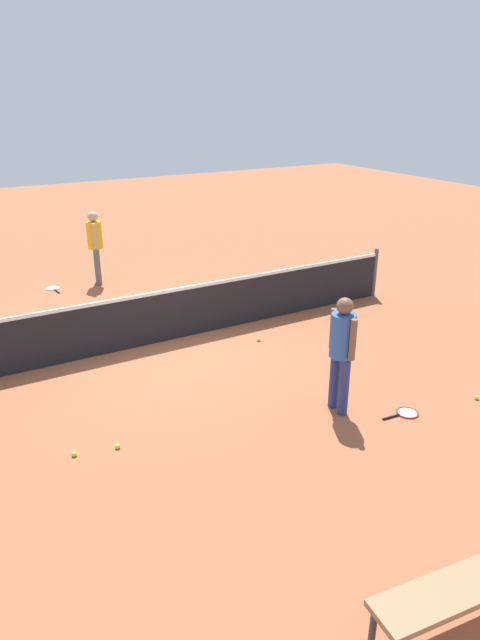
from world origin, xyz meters
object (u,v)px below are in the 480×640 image
at_px(tennis_racket_near_player, 406,413).
at_px(tennis_ball_stray_left, 118,446).
at_px(player_near_side, 342,346).
at_px(tennis_racket_far_player, 53,289).
at_px(player_far_side, 95,241).
at_px(tennis_ball_by_net, 477,398).
at_px(courtside_bench, 454,593).
at_px(tennis_ball_baseline, 74,454).
at_px(tennis_ball_near_player, 259,339).

bearing_deg(tennis_racket_near_player, tennis_ball_stray_left, 162.30).
bearing_deg(player_near_side, tennis_racket_far_player, 107.38).
xyz_separation_m(player_near_side, tennis_racket_near_player, (0.77, -0.57, -1.00)).
relative_size(player_far_side, tennis_ball_stray_left, 25.76).
bearing_deg(tennis_ball_by_net, tennis_racket_far_player, 117.61).
distance_m(tennis_racket_near_player, tennis_ball_stray_left, 3.99).
bearing_deg(courtside_bench, tennis_ball_by_net, 35.89).
distance_m(tennis_ball_baseline, courtside_bench, 4.55).
bearing_deg(player_near_side, player_far_side, 99.83).
relative_size(tennis_ball_near_player, courtside_bench, 0.04).
bearing_deg(tennis_racket_far_player, player_near_side, -72.62).
distance_m(player_far_side, courtside_bench, 10.61).
bearing_deg(tennis_ball_by_net, tennis_ball_baseline, 164.39).
bearing_deg(tennis_ball_baseline, player_far_side, 70.85).
height_order(tennis_racket_near_player, tennis_ball_by_net, tennis_ball_by_net).
relative_size(player_far_side, courtside_bench, 1.11).
xyz_separation_m(tennis_ball_near_player, tennis_ball_stray_left, (-3.30, -1.95, 0.00)).
relative_size(player_far_side, tennis_ball_by_net, 25.76).
distance_m(player_near_side, tennis_ball_near_player, 2.78).
height_order(tennis_racket_far_player, tennis_ball_stray_left, tennis_ball_stray_left).
height_order(player_far_side, tennis_racket_near_player, player_far_side).
bearing_deg(tennis_ball_near_player, tennis_racket_near_player, -81.02).
bearing_deg(tennis_racket_near_player, player_far_side, 104.49).
bearing_deg(player_near_side, tennis_ball_by_net, -21.91).
xyz_separation_m(player_far_side, tennis_racket_near_player, (2.04, -7.89, -1.00)).
bearing_deg(tennis_racket_far_player, tennis_ball_baseline, -100.43).
relative_size(tennis_ball_near_player, tennis_ball_stray_left, 1.00).
bearing_deg(player_near_side, courtside_bench, -113.84).
xyz_separation_m(tennis_racket_near_player, tennis_ball_stray_left, (-3.80, 1.21, 0.02)).
distance_m(tennis_ball_by_net, courtside_bench, 4.24).
relative_size(tennis_ball_by_net, tennis_ball_stray_left, 1.00).
height_order(tennis_racket_near_player, courtside_bench, courtside_bench).
height_order(tennis_ball_by_net, tennis_ball_stray_left, same).
bearing_deg(player_far_side, tennis_ball_by_net, -68.22).
bearing_deg(tennis_ball_near_player, tennis_ball_baseline, -154.25).
relative_size(tennis_racket_near_player, tennis_ball_baseline, 9.02).
bearing_deg(player_far_side, player_near_side, -80.17).
height_order(tennis_racket_near_player, tennis_ball_baseline, tennis_ball_baseline).
xyz_separation_m(player_far_side, tennis_ball_baseline, (-2.28, -6.57, -0.98)).
bearing_deg(tennis_racket_far_player, tennis_racket_near_player, -68.84).
distance_m(tennis_ball_stray_left, courtside_bench, 4.24).
bearing_deg(courtside_bench, tennis_ball_stray_left, 112.04).
relative_size(tennis_racket_far_player, tennis_ball_stray_left, 9.10).
xyz_separation_m(tennis_ball_near_player, tennis_ball_by_net, (1.70, -3.39, 0.00)).
bearing_deg(tennis_ball_by_net, tennis_ball_near_player, 116.70).
bearing_deg(tennis_ball_baseline, tennis_racket_near_player, -16.97).
bearing_deg(player_near_side, tennis_racket_near_player, -36.45).
height_order(tennis_ball_near_player, tennis_ball_by_net, same).
xyz_separation_m(tennis_racket_near_player, tennis_ball_near_player, (-0.50, 3.16, 0.02)).
bearing_deg(tennis_racket_far_player, tennis_ball_stray_left, -95.94).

